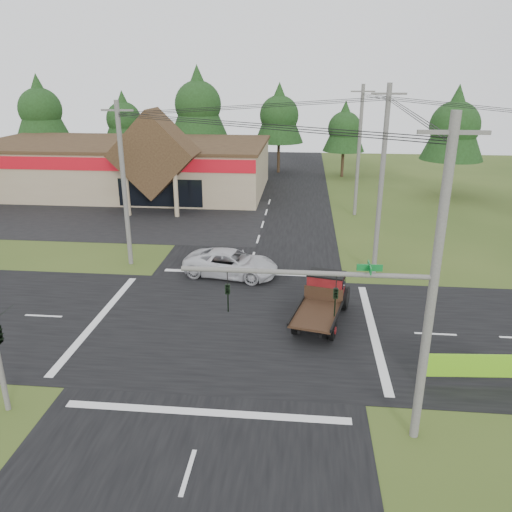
# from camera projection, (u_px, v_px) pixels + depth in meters

# --- Properties ---
(ground) EXTENTS (120.00, 120.00, 0.00)m
(ground) POSITION_uv_depth(u_px,v_px,m) (232.00, 325.00, 25.21)
(ground) COLOR #354819
(ground) RESTS_ON ground
(road_ns) EXTENTS (12.00, 120.00, 0.02)m
(road_ns) POSITION_uv_depth(u_px,v_px,m) (232.00, 325.00, 25.21)
(road_ns) COLOR black
(road_ns) RESTS_ON ground
(road_ew) EXTENTS (120.00, 12.00, 0.02)m
(road_ew) POSITION_uv_depth(u_px,v_px,m) (232.00, 325.00, 25.21)
(road_ew) COLOR black
(road_ew) RESTS_ON ground
(parking_apron) EXTENTS (28.00, 14.00, 0.02)m
(parking_apron) POSITION_uv_depth(u_px,v_px,m) (107.00, 217.00, 44.25)
(parking_apron) COLOR black
(parking_apron) RESTS_ON ground
(cvs_building) EXTENTS (30.40, 18.20, 9.19)m
(cvs_building) POSITION_uv_depth(u_px,v_px,m) (126.00, 165.00, 53.34)
(cvs_building) COLOR tan
(cvs_building) RESTS_ON ground
(traffic_signal_mast) EXTENTS (8.12, 0.24, 7.00)m
(traffic_signal_mast) POSITION_uv_depth(u_px,v_px,m) (375.00, 320.00, 16.15)
(traffic_signal_mast) COLOR #595651
(traffic_signal_mast) RESTS_ON ground
(utility_pole_nr) EXTENTS (2.00, 0.30, 11.00)m
(utility_pole_nr) POSITION_uv_depth(u_px,v_px,m) (433.00, 288.00, 15.58)
(utility_pole_nr) COLOR #595651
(utility_pole_nr) RESTS_ON ground
(utility_pole_nw) EXTENTS (2.00, 0.30, 10.50)m
(utility_pole_nw) POSITION_uv_depth(u_px,v_px,m) (124.00, 184.00, 31.58)
(utility_pole_nw) COLOR #595651
(utility_pole_nw) RESTS_ON ground
(utility_pole_ne) EXTENTS (2.00, 0.30, 11.50)m
(utility_pole_ne) POSITION_uv_depth(u_px,v_px,m) (381.00, 181.00, 29.95)
(utility_pole_ne) COLOR #595651
(utility_pole_ne) RESTS_ON ground
(utility_pole_n) EXTENTS (2.00, 0.30, 11.20)m
(utility_pole_n) POSITION_uv_depth(u_px,v_px,m) (359.00, 151.00, 43.09)
(utility_pole_n) COLOR #595651
(utility_pole_n) RESTS_ON ground
(tree_row_a) EXTENTS (6.72, 6.72, 12.12)m
(tree_row_a) POSITION_uv_depth(u_px,v_px,m) (40.00, 107.00, 62.59)
(tree_row_a) COLOR #332316
(tree_row_a) RESTS_ON ground
(tree_row_b) EXTENTS (5.60, 5.60, 10.10)m
(tree_row_b) POSITION_uv_depth(u_px,v_px,m) (124.00, 118.00, 64.01)
(tree_row_b) COLOR #332316
(tree_row_b) RESTS_ON ground
(tree_row_c) EXTENTS (7.28, 7.28, 13.13)m
(tree_row_c) POSITION_uv_depth(u_px,v_px,m) (198.00, 102.00, 61.47)
(tree_row_c) COLOR #332316
(tree_row_c) RESTS_ON ground
(tree_row_d) EXTENTS (6.16, 6.16, 11.11)m
(tree_row_d) POSITION_uv_depth(u_px,v_px,m) (279.00, 113.00, 61.96)
(tree_row_d) COLOR #332316
(tree_row_d) RESTS_ON ground
(tree_row_e) EXTENTS (5.04, 5.04, 9.09)m
(tree_row_e) POSITION_uv_depth(u_px,v_px,m) (345.00, 127.00, 59.82)
(tree_row_e) COLOR #332316
(tree_row_e) RESTS_ON ground
(tree_side_ne) EXTENTS (6.16, 6.16, 11.11)m
(tree_side_ne) POSITION_uv_depth(u_px,v_px,m) (455.00, 124.00, 49.09)
(tree_side_ne) COLOR #332316
(tree_side_ne) RESTS_ON ground
(antique_flatbed_truck) EXTENTS (3.31, 5.86, 2.31)m
(antique_flatbed_truck) POSITION_uv_depth(u_px,v_px,m) (321.00, 301.00, 25.15)
(antique_flatbed_truck) COLOR #500B0E
(antique_flatbed_truck) RESTS_ON ground
(roadside_banner) EXTENTS (4.29, 0.44, 1.47)m
(roadside_banner) POSITION_uv_depth(u_px,v_px,m) (472.00, 369.00, 20.13)
(roadside_banner) COLOR #67B317
(roadside_banner) RESTS_ON ground
(white_pickup) EXTENTS (6.21, 3.67, 1.62)m
(white_pickup) POSITION_uv_depth(u_px,v_px,m) (231.00, 263.00, 31.19)
(white_pickup) COLOR silver
(white_pickup) RESTS_ON ground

